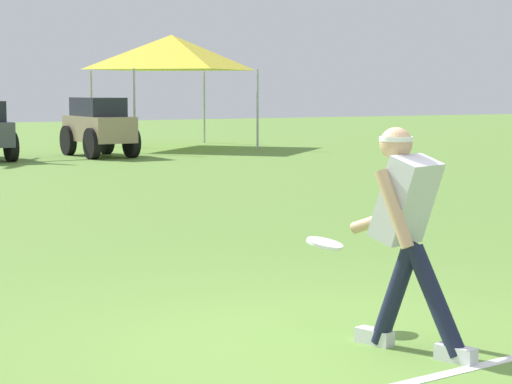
% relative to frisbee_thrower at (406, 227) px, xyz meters
% --- Properties ---
extents(ground_plane, '(80.00, 80.00, 0.00)m').
position_rel_frisbee_thrower_xyz_m(ground_plane, '(-0.47, 0.29, -0.80)').
color(ground_plane, olive).
extents(frisbee_thrower, '(0.48, 1.11, 1.43)m').
position_rel_frisbee_thrower_xyz_m(frisbee_thrower, '(0.00, 0.00, 0.00)').
color(frisbee_thrower, '#191E38').
rests_on(frisbee_thrower, ground_plane).
extents(frisbee_in_flight, '(0.37, 0.37, 0.08)m').
position_rel_frisbee_thrower_xyz_m(frisbee_in_flight, '(-0.09, 0.85, -0.22)').
color(frisbee_in_flight, white).
extents(parked_car_slot_e, '(1.30, 2.41, 1.40)m').
position_rel_frisbee_thrower_xyz_m(parked_car_slot_e, '(3.79, 17.70, -0.06)').
color(parked_car_slot_e, '#998466').
rests_on(parked_car_slot_e, ground_plane).
extents(event_tent, '(3.60, 3.60, 3.04)m').
position_rel_frisbee_thrower_xyz_m(event_tent, '(6.61, 19.99, 1.76)').
color(event_tent, '#B2B5BA').
rests_on(event_tent, ground_plane).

